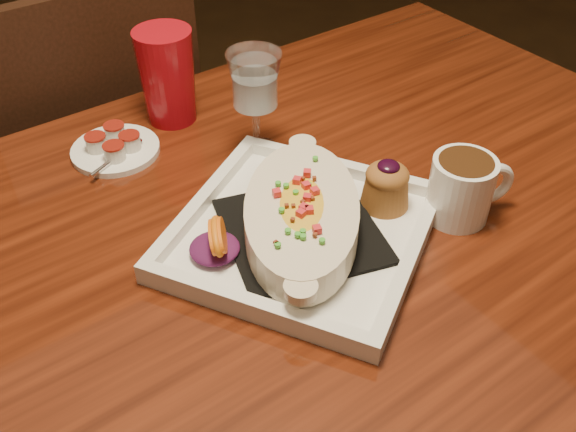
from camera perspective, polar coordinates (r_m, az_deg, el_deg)
table at (r=0.93m, az=-2.74°, el=-6.62°), size 1.50×0.90×0.75m
chair_far at (r=1.47m, az=-16.44°, el=4.49°), size 0.42×0.42×0.93m
plate at (r=0.84m, az=1.62°, el=-0.31°), size 0.43×0.43×0.08m
coffee_mug at (r=0.90m, az=15.31°, el=2.57°), size 0.12×0.09×0.09m
goblet at (r=0.96m, az=-2.96°, el=11.44°), size 0.08×0.08×0.17m
saucer at (r=1.04m, az=-15.14°, el=5.89°), size 0.14×0.14×0.09m
red_tumbler at (r=1.08m, az=-10.66°, el=12.08°), size 0.09×0.09×0.16m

